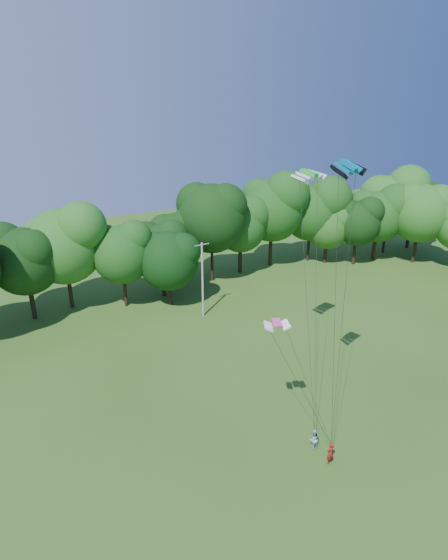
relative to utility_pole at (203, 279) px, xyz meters
name	(u,v)px	position (x,y,z in m)	size (l,w,h in m)	color
ground	(334,546)	(-5.49, -28.16, -4.36)	(160.00, 160.00, 0.00)	#2D5517
utility_pole	(203,279)	(0.00, 0.00, 0.00)	(1.70, 0.21, 8.50)	#ADACA4
kite_flyer_left	(330,453)	(-1.86, -23.45, -3.54)	(0.60, 0.40, 1.65)	maroon
kite_flyer_right	(314,439)	(-1.96, -21.87, -3.59)	(0.75, 0.58, 1.54)	#A7CEE9
kite_teal	(348,165)	(0.12, -20.26, 14.28)	(2.80, 1.93, 0.63)	#046A89
kite_green	(309,173)	(3.35, -12.69, 12.69)	(3.36, 2.32, 0.50)	green
kite_pink	(277,323)	(-3.91, -19.66, 4.72)	(1.82, 1.27, 0.32)	#E94095
tree_back_center	(168,250)	(-2.14, 4.42, 2.43)	(7.47, 7.47, 10.87)	black
tree_back_east	(328,219)	(23.72, 7.78, 2.19)	(7.21, 7.21, 10.49)	black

